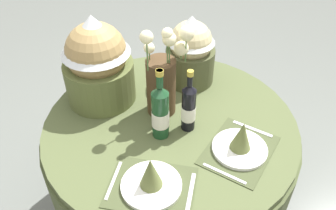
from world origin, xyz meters
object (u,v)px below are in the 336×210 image
dining_table (170,143)px  place_setting_right (241,143)px  wine_bottle_centre (160,112)px  gift_tub_back_left (97,58)px  gift_tub_back_right (191,48)px  place_setting_left (151,180)px  flower_vase (163,79)px  wine_bottle_left (189,107)px

dining_table → place_setting_right: 0.40m
wine_bottle_centre → gift_tub_back_left: size_ratio=0.77×
gift_tub_back_right → wine_bottle_centre: bearing=-132.4°
place_setting_left → gift_tub_back_right: gift_tub_back_right is taller
dining_table → wine_bottle_centre: (-0.07, -0.06, 0.28)m
place_setting_left → gift_tub_back_left: bearing=92.5°
dining_table → place_setting_right: size_ratio=2.88×
flower_vase → gift_tub_back_right: bearing=38.5°
place_setting_right → flower_vase: size_ratio=0.90×
place_setting_left → gift_tub_back_right: size_ratio=1.13×
flower_vase → gift_tub_back_right: size_ratio=1.25×
wine_bottle_centre → gift_tub_back_right: (0.31, 0.34, 0.06)m
wine_bottle_left → gift_tub_back_right: size_ratio=0.84×
gift_tub_back_left → gift_tub_back_right: 0.48m
flower_vase → wine_bottle_left: 0.18m
place_setting_right → gift_tub_back_left: 0.77m
place_setting_right → flower_vase: (-0.20, 0.38, 0.14)m
place_setting_left → gift_tub_back_left: gift_tub_back_left is taller
place_setting_left → place_setting_right: size_ratio=1.00×
place_setting_right → wine_bottle_centre: (-0.28, 0.23, 0.09)m
dining_table → wine_bottle_left: (0.06, -0.07, 0.27)m
place_setting_right → wine_bottle_left: wine_bottle_left is taller
place_setting_right → gift_tub_back_right: bearing=86.9°
wine_bottle_centre → gift_tub_back_left: (-0.17, 0.37, 0.10)m
place_setting_right → wine_bottle_left: 0.27m
dining_table → place_setting_left: place_setting_left is taller
wine_bottle_left → wine_bottle_centre: 0.13m
place_setting_right → gift_tub_back_left: gift_tub_back_left is taller
dining_table → flower_vase: 0.35m
place_setting_left → place_setting_right: same height
flower_vase → wine_bottle_centre: flower_vase is taller
dining_table → wine_bottle_centre: 0.30m
flower_vase → wine_bottle_centre: size_ratio=1.35×
place_setting_left → wine_bottle_centre: wine_bottle_centre is taller
wine_bottle_left → gift_tub_back_left: gift_tub_back_left is taller
place_setting_right → gift_tub_back_right: size_ratio=1.13×
wine_bottle_left → wine_bottle_centre: bearing=176.8°
dining_table → flower_vase: bearing=90.1°
wine_bottle_left → gift_tub_back_left: (-0.31, 0.38, 0.11)m
place_setting_left → wine_bottle_centre: bearing=60.9°
place_setting_right → wine_bottle_centre: wine_bottle_centre is taller
dining_table → gift_tub_back_left: (-0.25, 0.31, 0.38)m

